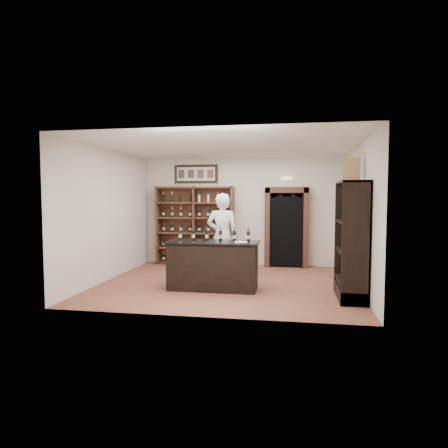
{
  "coord_description": "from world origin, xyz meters",
  "views": [
    {
      "loc": [
        1.4,
        -8.59,
        1.92
      ],
      "look_at": [
        -0.12,
        0.3,
        1.29
      ],
      "focal_mm": 32.0,
      "sensor_mm": 36.0,
      "label": 1
    }
  ],
  "objects": [
    {
      "name": "floor",
      "position": [
        0.0,
        0.0,
        0.0
      ],
      "size": [
        5.5,
        5.5,
        0.0
      ],
      "primitive_type": "plane",
      "color": "brown",
      "rests_on": "ground"
    },
    {
      "name": "ceiling",
      "position": [
        0.0,
        0.0,
        3.0
      ],
      "size": [
        5.5,
        5.5,
        0.0
      ],
      "primitive_type": "plane",
      "rotation": [
        3.14,
        0.0,
        0.0
      ],
      "color": "white",
      "rests_on": "wall_back"
    },
    {
      "name": "wall_back",
      "position": [
        0.0,
        2.5,
        1.5
      ],
      "size": [
        5.5,
        0.04,
        3.0
      ],
      "primitive_type": "cube",
      "color": "silver",
      "rests_on": "ground"
    },
    {
      "name": "wall_left",
      "position": [
        -2.75,
        0.0,
        1.5
      ],
      "size": [
        0.04,
        5.0,
        3.0
      ],
      "primitive_type": "cube",
      "color": "silver",
      "rests_on": "ground"
    },
    {
      "name": "wall_right",
      "position": [
        2.75,
        0.0,
        1.5
      ],
      "size": [
        0.04,
        5.0,
        3.0
      ],
      "primitive_type": "cube",
      "color": "silver",
      "rests_on": "ground"
    },
    {
      "name": "wine_shelf",
      "position": [
        -1.3,
        2.33,
        1.1
      ],
      "size": [
        2.2,
        0.38,
        2.2
      ],
      "color": "#52311C",
      "rests_on": "ground"
    },
    {
      "name": "framed_picture",
      "position": [
        -1.3,
        2.47,
        2.55
      ],
      "size": [
        1.25,
        0.04,
        0.52
      ],
      "primitive_type": "cube",
      "color": "black",
      "rests_on": "wall_back"
    },
    {
      "name": "arched_doorway",
      "position": [
        1.25,
        2.33,
        1.14
      ],
      "size": [
        1.17,
        0.35,
        2.17
      ],
      "color": "black",
      "rests_on": "ground"
    },
    {
      "name": "emergency_light",
      "position": [
        1.25,
        2.42,
        2.4
      ],
      "size": [
        0.3,
        0.1,
        0.1
      ],
      "primitive_type": "cube",
      "color": "white",
      "rests_on": "wall_back"
    },
    {
      "name": "tasting_counter",
      "position": [
        -0.2,
        -0.6,
        0.49
      ],
      "size": [
        1.88,
        0.78,
        1.0
      ],
      "color": "black",
      "rests_on": "ground"
    },
    {
      "name": "counter_bottle_0",
      "position": [
        -0.92,
        -0.52,
        1.11
      ],
      "size": [
        0.07,
        0.07,
        0.3
      ],
      "color": "black",
      "rests_on": "tasting_counter"
    },
    {
      "name": "counter_bottle_1",
      "position": [
        -0.63,
        -0.52,
        1.11
      ],
      "size": [
        0.07,
        0.07,
        0.3
      ],
      "color": "black",
      "rests_on": "tasting_counter"
    },
    {
      "name": "counter_bottle_2",
      "position": [
        -0.34,
        -0.52,
        1.11
      ],
      "size": [
        0.07,
        0.07,
        0.3
      ],
      "color": "black",
      "rests_on": "tasting_counter"
    },
    {
      "name": "counter_bottle_3",
      "position": [
        -0.06,
        -0.52,
        1.11
      ],
      "size": [
        0.07,
        0.07,
        0.3
      ],
      "color": "black",
      "rests_on": "tasting_counter"
    },
    {
      "name": "counter_bottle_4",
      "position": [
        0.23,
        -0.52,
        1.11
      ],
      "size": [
        0.07,
        0.07,
        0.3
      ],
      "color": "black",
      "rests_on": "tasting_counter"
    },
    {
      "name": "counter_bottle_5",
      "position": [
        0.52,
        -0.52,
        1.11
      ],
      "size": [
        0.07,
        0.07,
        0.3
      ],
      "color": "black",
      "rests_on": "tasting_counter"
    },
    {
      "name": "side_cabinet",
      "position": [
        2.52,
        -0.9,
        0.75
      ],
      "size": [
        0.48,
        1.2,
        2.2
      ],
      "color": "black",
      "rests_on": "ground"
    },
    {
      "name": "shopkeeper",
      "position": [
        -0.18,
        0.41,
        1.0
      ],
      "size": [
        0.73,
        0.49,
        1.99
      ],
      "primitive_type": "imported",
      "rotation": [
        0.0,
        0.0,
        3.13
      ],
      "color": "white",
      "rests_on": "ground"
    },
    {
      "name": "plate",
      "position": [
        0.4,
        -0.78,
        1.01
      ],
      "size": [
        0.27,
        0.27,
        0.02
      ],
      "primitive_type": "cylinder",
      "color": "silver",
      "rests_on": "tasting_counter"
    },
    {
      "name": "wine_crate",
      "position": [
        2.51,
        -0.62,
        2.43
      ],
      "size": [
        0.35,
        0.19,
        0.46
      ],
      "primitive_type": "cube",
      "rotation": [
        0.0,
        0.0,
        -0.18
      ],
      "color": "tan",
      "rests_on": "side_cabinet"
    }
  ]
}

